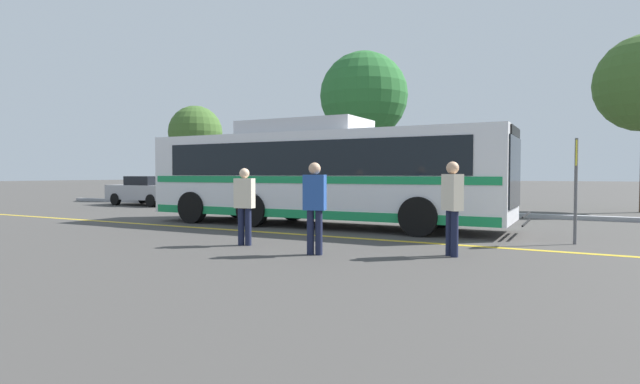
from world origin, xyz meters
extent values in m
plane|color=#423F3D|center=(0.00, 0.00, 0.00)|extent=(220.00, 220.00, 0.00)
cube|color=gold|center=(-0.83, -2.69, 0.00)|extent=(30.99, 0.20, 0.01)
cube|color=#99999E|center=(-0.83, 5.43, 0.07)|extent=(38.99, 0.36, 0.15)
cube|color=silver|center=(-0.83, -0.49, 1.54)|extent=(11.02, 2.65, 2.45)
cube|color=black|center=(-0.83, -0.49, 2.01)|extent=(9.48, 2.67, 0.97)
cube|color=#198C4C|center=(-0.83, -0.49, 1.40)|extent=(10.80, 2.69, 0.20)
cube|color=#198C4C|center=(-0.83, -0.49, 0.44)|extent=(10.80, 2.68, 0.24)
cube|color=black|center=(4.68, -0.41, 1.61)|extent=(0.07, 2.20, 1.77)
cube|color=black|center=(4.68, -0.41, 2.62)|extent=(0.06, 1.75, 0.24)
cube|color=silver|center=(-1.38, -0.50, 2.98)|extent=(3.87, 2.05, 0.42)
cube|color=black|center=(4.96, -0.41, 0.55)|extent=(0.07, 1.87, 0.04)
cube|color=black|center=(4.96, -0.41, 0.35)|extent=(0.07, 1.87, 0.04)
cylinder|color=black|center=(2.56, 0.76, 0.50)|extent=(1.00, 0.29, 1.00)
cylinder|color=black|center=(2.59, -1.64, 0.50)|extent=(1.00, 0.29, 1.00)
cylinder|color=black|center=(-2.50, 0.69, 0.50)|extent=(1.00, 0.29, 1.00)
cylinder|color=black|center=(-2.46, -1.71, 0.50)|extent=(1.00, 0.29, 1.00)
cylinder|color=black|center=(-4.80, 0.66, 0.50)|extent=(1.00, 0.29, 1.00)
cylinder|color=black|center=(-4.77, -1.74, 0.50)|extent=(1.00, 0.29, 1.00)
cube|color=#9E9EA3|center=(-13.22, 4.11, 0.66)|extent=(4.24, 1.93, 0.72)
cube|color=black|center=(-13.11, 4.11, 1.24)|extent=(1.81, 1.62, 0.44)
cylinder|color=black|center=(-14.54, 3.32, 0.30)|extent=(0.61, 0.22, 0.60)
cylinder|color=black|center=(-14.48, 5.00, 0.30)|extent=(0.61, 0.22, 0.60)
cylinder|color=black|center=(-11.95, 3.22, 0.30)|extent=(0.61, 0.22, 0.60)
cylinder|color=black|center=(-11.89, 4.90, 0.30)|extent=(0.61, 0.22, 0.60)
cube|color=#9E9EA3|center=(-6.66, 4.28, 0.64)|extent=(3.95, 1.76, 0.67)
cube|color=black|center=(-6.76, 4.28, 1.20)|extent=(1.66, 1.54, 0.45)
cylinder|color=black|center=(-5.44, 5.11, 0.30)|extent=(0.60, 0.20, 0.60)
cylinder|color=black|center=(-5.44, 3.45, 0.30)|extent=(0.60, 0.20, 0.60)
cylinder|color=black|center=(-7.89, 5.10, 0.30)|extent=(0.60, 0.20, 0.60)
cylinder|color=black|center=(-7.89, 3.44, 0.30)|extent=(0.60, 0.20, 0.60)
cube|color=#4C3823|center=(-1.00, 4.37, 0.66)|extent=(4.90, 1.91, 0.72)
cube|color=black|center=(-1.12, 4.37, 1.31)|extent=(2.07, 1.66, 0.58)
cylinder|color=black|center=(0.52, 5.24, 0.30)|extent=(0.60, 0.21, 0.60)
cylinder|color=black|center=(0.51, 3.46, 0.30)|extent=(0.60, 0.21, 0.60)
cylinder|color=black|center=(-2.51, 5.27, 0.30)|extent=(0.60, 0.21, 0.60)
cylinder|color=black|center=(-2.52, 3.49, 0.30)|extent=(0.60, 0.21, 0.60)
cylinder|color=#191E38|center=(3.99, -4.20, 0.44)|extent=(0.14, 0.14, 0.87)
cylinder|color=#191E38|center=(4.11, -4.31, 0.44)|extent=(0.14, 0.14, 0.87)
cube|color=beige|center=(4.05, -4.25, 1.22)|extent=(0.46, 0.45, 0.69)
sphere|color=tan|center=(4.05, -4.25, 1.68)|extent=(0.24, 0.24, 0.24)
cylinder|color=#191E38|center=(1.75, -5.31, 0.43)|extent=(0.14, 0.14, 0.86)
cylinder|color=#191E38|center=(1.59, -5.35, 0.43)|extent=(0.14, 0.14, 0.86)
cube|color=#264C99|center=(1.67, -5.33, 1.21)|extent=(0.46, 0.31, 0.68)
sphere|color=tan|center=(1.67, -5.33, 1.67)|extent=(0.23, 0.23, 0.23)
cylinder|color=#191E38|center=(-0.22, -4.92, 0.41)|extent=(0.14, 0.14, 0.82)
cylinder|color=#191E38|center=(-0.38, -4.96, 0.41)|extent=(0.14, 0.14, 0.82)
cube|color=beige|center=(-0.30, -4.94, 1.14)|extent=(0.45, 0.30, 0.65)
sphere|color=beige|center=(-0.30, -4.94, 1.58)|extent=(0.22, 0.22, 0.22)
cylinder|color=#59595E|center=(6.06, -1.32, 1.18)|extent=(0.07, 0.07, 2.36)
cube|color=yellow|center=(6.06, -1.32, 2.03)|extent=(0.04, 0.40, 0.56)
cylinder|color=#513823|center=(-2.90, 7.57, 1.83)|extent=(0.28, 0.28, 3.66)
sphere|color=#28662D|center=(-2.90, 7.57, 5.18)|extent=(4.03, 4.03, 4.03)
cylinder|color=#513823|center=(-14.63, 9.22, 1.43)|extent=(0.28, 0.28, 2.87)
sphere|color=#3D6028|center=(-14.63, 9.22, 4.07)|extent=(3.21, 3.21, 3.21)
camera|label=1|loc=(6.33, -13.71, 1.56)|focal=28.00mm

